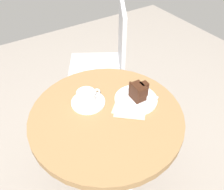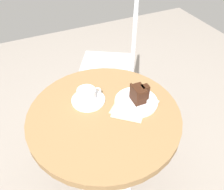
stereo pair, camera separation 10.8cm
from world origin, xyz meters
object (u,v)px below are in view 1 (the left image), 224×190
at_px(cake_plate, 136,99).
at_px(cafe_chair, 108,59).
at_px(napkin, 131,106).
at_px(cake_slice, 138,91).
at_px(fork, 146,95).
at_px(coffee_cup, 87,96).
at_px(saucer, 88,102).
at_px(teaspoon, 94,108).

distance_m(cake_plate, cafe_chair, 0.60).
bearing_deg(napkin, cake_slice, 22.64).
height_order(cake_plate, fork, fork).
relative_size(cake_plate, fork, 1.44).
xyz_separation_m(fork, napkin, (-0.10, -0.01, -0.01)).
height_order(coffee_cup, fork, coffee_cup).
xyz_separation_m(fork, cafe_chair, (0.13, 0.56, -0.16)).
relative_size(saucer, coffee_cup, 1.35).
distance_m(cake_slice, fork, 0.06).
bearing_deg(teaspoon, coffee_cup, -111.71).
bearing_deg(coffee_cup, fork, -24.64).
relative_size(cake_plate, cake_slice, 2.41).
relative_size(saucer, cake_plate, 0.79).
bearing_deg(napkin, cafe_chair, 67.81).
bearing_deg(cake_plate, saucer, 152.73).
bearing_deg(napkin, cake_plate, 27.66).
bearing_deg(cake_plate, coffee_cup, 152.05).
bearing_deg(teaspoon, napkin, 128.05).
bearing_deg(cafe_chair, coffee_cup, -10.52).
height_order(saucer, cake_plate, cake_plate).
bearing_deg(cake_slice, fork, -14.09).
bearing_deg(cake_plate, fork, -11.10).
distance_m(cake_plate, fork, 0.06).
bearing_deg(cafe_chair, cake_slice, 12.79).
bearing_deg(cake_slice, napkin, -157.36).
bearing_deg(saucer, cafe_chair, 49.33).
bearing_deg(cake_plate, napkin, -152.34).
height_order(cake_slice, napkin, cake_slice).
height_order(saucer, teaspoon, teaspoon).
distance_m(coffee_cup, cake_plate, 0.23).
height_order(coffee_cup, napkin, coffee_cup).
height_order(saucer, napkin, saucer).
bearing_deg(cafe_chair, teaspoon, -6.77).
height_order(coffee_cup, cake_slice, cake_slice).
relative_size(teaspoon, cake_slice, 1.12).
bearing_deg(cake_slice, saucer, 154.07).
xyz_separation_m(coffee_cup, fork, (0.25, -0.12, -0.02)).
relative_size(coffee_cup, cake_slice, 1.41).
xyz_separation_m(coffee_cup, napkin, (0.15, -0.13, -0.04)).
relative_size(coffee_cup, cake_plate, 0.58).
height_order(teaspoon, cake_slice, cake_slice).
bearing_deg(teaspoon, cafe_chair, -153.67).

